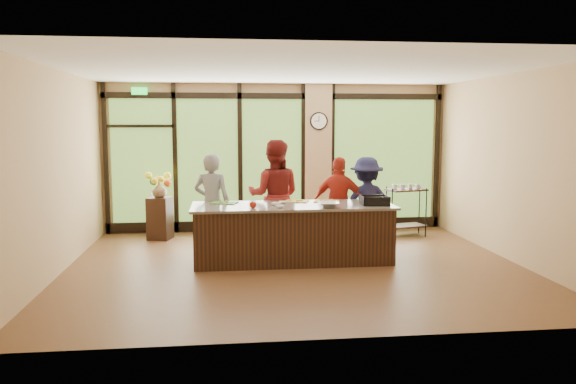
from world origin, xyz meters
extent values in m
plane|color=brown|center=(0.00, 0.00, 0.00)|extent=(7.00, 7.00, 0.00)
plane|color=white|center=(0.00, 0.00, 3.00)|extent=(7.00, 7.00, 0.00)
plane|color=tan|center=(0.00, 3.00, 1.50)|extent=(7.00, 0.00, 7.00)
plane|color=tan|center=(-3.50, 0.00, 1.50)|extent=(0.00, 6.00, 6.00)
plane|color=tan|center=(3.50, 0.00, 1.50)|extent=(0.00, 6.00, 6.00)
cube|color=tan|center=(0.85, 2.94, 1.50)|extent=(0.55, 0.12, 3.00)
cube|color=black|center=(0.00, 2.95, 2.75)|extent=(6.90, 0.08, 0.12)
cube|color=black|center=(0.00, 2.95, 0.12)|extent=(6.90, 0.08, 0.20)
cube|color=#19D83F|center=(-2.70, 2.90, 2.83)|extent=(0.30, 0.04, 0.14)
cube|color=#2C5B20|center=(-2.70, 2.97, 1.45)|extent=(1.20, 0.02, 2.50)
cube|color=#2C5B20|center=(-1.40, 2.97, 1.45)|extent=(1.20, 0.02, 2.50)
cube|color=#2C5B20|center=(-0.10, 2.97, 1.45)|extent=(1.20, 0.02, 2.50)
cube|color=#2C5B20|center=(2.25, 2.97, 1.45)|extent=(2.10, 0.02, 2.50)
cube|color=black|center=(-3.40, 2.95, 1.50)|extent=(0.08, 0.08, 3.00)
cube|color=black|center=(-2.05, 2.95, 1.50)|extent=(0.08, 0.08, 3.00)
cube|color=black|center=(-0.75, 2.95, 1.50)|extent=(0.08, 0.08, 3.00)
cube|color=black|center=(0.55, 2.95, 1.50)|extent=(0.08, 0.08, 3.00)
cube|color=black|center=(1.15, 2.95, 1.50)|extent=(0.08, 0.08, 3.00)
cube|color=black|center=(3.40, 2.95, 1.50)|extent=(0.08, 0.08, 3.00)
cube|color=black|center=(0.00, 0.30, 0.44)|extent=(3.10, 1.00, 0.88)
cube|color=gray|center=(0.00, 0.30, 0.90)|extent=(3.20, 1.10, 0.04)
cylinder|color=black|center=(0.85, 2.87, 2.25)|extent=(0.36, 0.04, 0.36)
cylinder|color=white|center=(0.85, 2.85, 2.25)|extent=(0.31, 0.01, 0.31)
cube|color=black|center=(0.85, 2.85, 2.30)|extent=(0.01, 0.00, 0.11)
cube|color=black|center=(0.80, 2.85, 2.25)|extent=(0.09, 0.00, 0.01)
imported|color=gray|center=(-1.29, 0.98, 0.86)|extent=(0.71, 0.57, 1.71)
imported|color=maroon|center=(-0.22, 1.12, 0.96)|extent=(1.05, 0.89, 1.93)
imported|color=#AB281A|center=(0.92, 1.06, 0.81)|extent=(1.03, 0.76, 1.63)
imported|color=#1C1B3C|center=(1.39, 1.03, 0.81)|extent=(1.10, 0.69, 1.63)
cube|color=black|center=(1.29, 0.14, 0.96)|extent=(0.44, 0.34, 0.08)
imported|color=silver|center=(0.52, -0.05, 0.96)|extent=(0.34, 0.34, 0.08)
cube|color=#448530|center=(-1.08, 0.60, 0.93)|extent=(0.48, 0.41, 0.01)
cube|color=gold|center=(0.11, 0.65, 0.93)|extent=(0.45, 0.39, 0.01)
cube|color=gold|center=(0.60, 0.60, 0.93)|extent=(0.47, 0.40, 0.01)
imported|color=white|center=(-0.27, 0.24, 0.94)|extent=(0.15, 0.15, 0.05)
imported|color=white|center=(-0.24, -0.02, 0.94)|extent=(0.14, 0.14, 0.04)
imported|color=white|center=(-0.14, 0.47, 0.94)|extent=(0.13, 0.13, 0.03)
imported|color=#B21F11|center=(-0.65, 0.01, 0.96)|extent=(0.12, 0.12, 0.08)
cube|color=black|center=(-2.31, 2.31, 0.40)|extent=(0.50, 0.50, 0.81)
imported|color=olive|center=(-2.31, 2.31, 0.96)|extent=(0.37, 0.37, 0.30)
cube|color=black|center=(2.47, 2.12, 0.19)|extent=(0.83, 0.59, 0.03)
cube|color=black|center=(2.47, 2.12, 0.91)|extent=(0.83, 0.59, 0.03)
cylinder|color=black|center=(2.13, 1.93, 0.48)|extent=(0.03, 0.03, 0.96)
cylinder|color=black|center=(2.82, 1.93, 0.48)|extent=(0.03, 0.03, 0.96)
cylinder|color=black|center=(2.13, 2.32, 0.48)|extent=(0.03, 0.03, 0.96)
cylinder|color=black|center=(2.82, 2.32, 0.48)|extent=(0.03, 0.03, 0.96)
imported|color=silver|center=(2.24, 2.12, 0.97)|extent=(0.13, 0.13, 0.10)
imported|color=silver|center=(2.40, 2.12, 0.97)|extent=(0.13, 0.13, 0.10)
imported|color=silver|center=(2.56, 2.12, 0.97)|extent=(0.13, 0.13, 0.10)
imported|color=silver|center=(2.71, 2.12, 0.97)|extent=(0.13, 0.13, 0.10)
camera|label=1|loc=(-1.08, -8.46, 2.21)|focal=35.00mm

